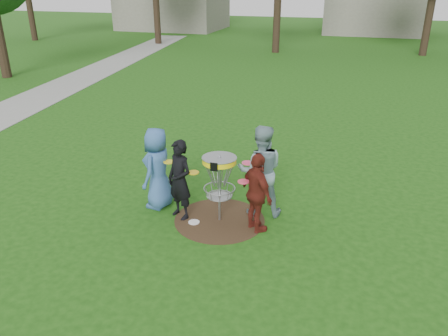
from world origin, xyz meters
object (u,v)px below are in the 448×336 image
(player_blue, at_px, (158,168))
(disc_golf_basket, at_px, (219,173))
(player_grey, at_px, (260,171))
(player_maroon, at_px, (257,193))
(player_black, at_px, (180,180))

(player_blue, relative_size, disc_golf_basket, 1.24)
(player_grey, xyz_separation_m, player_maroon, (0.09, -0.66, -0.16))
(player_black, height_order, player_maroon, player_black)
(player_maroon, height_order, disc_golf_basket, player_maroon)
(player_maroon, bearing_deg, disc_golf_basket, 34.57)
(player_black, bearing_deg, player_grey, 50.00)
(player_black, bearing_deg, player_blue, -178.65)
(player_grey, bearing_deg, player_black, 7.74)
(player_blue, xyz_separation_m, player_maroon, (2.16, -0.35, -0.08))
(player_black, bearing_deg, player_maroon, 25.72)
(player_black, distance_m, player_grey, 1.59)
(player_blue, height_order, player_black, player_blue)
(player_blue, bearing_deg, disc_golf_basket, 86.37)
(player_maroon, bearing_deg, player_grey, -36.75)
(player_blue, xyz_separation_m, disc_golf_basket, (1.39, -0.21, 0.16))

